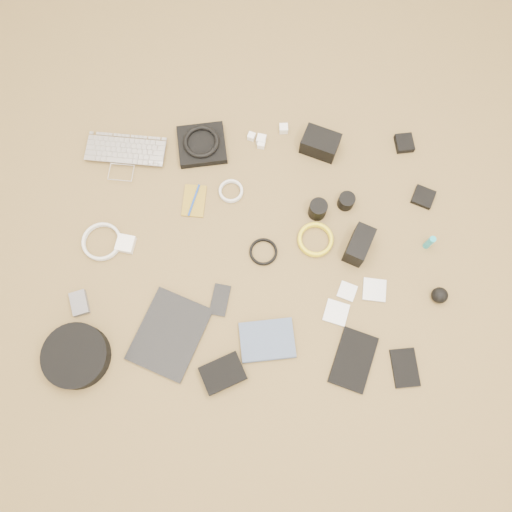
{
  "coord_description": "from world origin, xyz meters",
  "views": [
    {
      "loc": [
        0.03,
        -0.54,
        1.77
      ],
      "look_at": [
        0.03,
        -0.01,
        0.02
      ],
      "focal_mm": 35.0,
      "sensor_mm": 36.0,
      "label": 1
    }
  ],
  "objects_px": {
    "tablet": "(170,334)",
    "phone": "(220,300)",
    "laptop": "(124,160)",
    "dslr_camera": "(320,144)",
    "headphone_case": "(76,356)",
    "paperback": "(270,361)"
  },
  "relations": [
    {
      "from": "dslr_camera",
      "to": "phone",
      "type": "height_order",
      "value": "dslr_camera"
    },
    {
      "from": "paperback",
      "to": "headphone_case",
      "type": "bearing_deg",
      "value": 82.67
    },
    {
      "from": "dslr_camera",
      "to": "tablet",
      "type": "xyz_separation_m",
      "value": [
        -0.56,
        -0.73,
        -0.03
      ]
    },
    {
      "from": "phone",
      "to": "paperback",
      "type": "distance_m",
      "value": 0.28
    },
    {
      "from": "laptop",
      "to": "phone",
      "type": "height_order",
      "value": "laptop"
    },
    {
      "from": "dslr_camera",
      "to": "tablet",
      "type": "distance_m",
      "value": 0.92
    },
    {
      "from": "laptop",
      "to": "paperback",
      "type": "bearing_deg",
      "value": -48.33
    },
    {
      "from": "tablet",
      "to": "phone",
      "type": "bearing_deg",
      "value": 58.0
    },
    {
      "from": "dslr_camera",
      "to": "headphone_case",
      "type": "xyz_separation_m",
      "value": [
        -0.87,
        -0.81,
        -0.01
      ]
    },
    {
      "from": "laptop",
      "to": "paperback",
      "type": "distance_m",
      "value": 0.95
    },
    {
      "from": "tablet",
      "to": "headphone_case",
      "type": "relative_size",
      "value": 1.24
    },
    {
      "from": "tablet",
      "to": "phone",
      "type": "distance_m",
      "value": 0.21
    },
    {
      "from": "tablet",
      "to": "phone",
      "type": "xyz_separation_m",
      "value": [
        0.18,
        0.12,
        -0.0
      ]
    },
    {
      "from": "headphone_case",
      "to": "laptop",
      "type": "bearing_deg",
      "value": 82.08
    },
    {
      "from": "laptop",
      "to": "headphone_case",
      "type": "xyz_separation_m",
      "value": [
        -0.11,
        -0.76,
        0.02
      ]
    },
    {
      "from": "dslr_camera",
      "to": "paperback",
      "type": "relative_size",
      "value": 0.74
    },
    {
      "from": "laptop",
      "to": "dslr_camera",
      "type": "height_order",
      "value": "dslr_camera"
    },
    {
      "from": "phone",
      "to": "paperback",
      "type": "height_order",
      "value": "paperback"
    },
    {
      "from": "tablet",
      "to": "paperback",
      "type": "relative_size",
      "value": 1.48
    },
    {
      "from": "dslr_camera",
      "to": "phone",
      "type": "bearing_deg",
      "value": -100.06
    },
    {
      "from": "laptop",
      "to": "tablet",
      "type": "relative_size",
      "value": 1.12
    },
    {
      "from": "laptop",
      "to": "paperback",
      "type": "relative_size",
      "value": 1.65
    }
  ]
}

